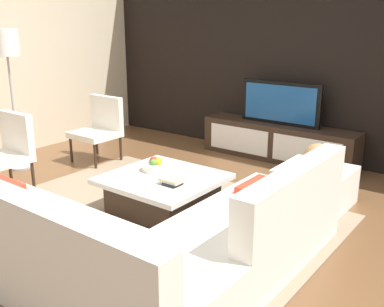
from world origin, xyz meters
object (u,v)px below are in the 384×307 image
Objects in this scene: ottoman at (314,186)px; accent_chair_far at (100,125)px; coffee_table at (163,193)px; media_console at (278,142)px; decorative_ball at (317,156)px; television at (280,103)px; book_stack at (172,181)px; floor_lamp at (7,52)px; accent_chair_near at (8,148)px; sectional_couch at (143,242)px; fruit_bowl at (156,165)px.

accent_chair_far reaches higher than ottoman.
ottoman is (1.12, 1.10, -0.00)m from coffee_table.
decorative_ball is (1.02, -1.20, 0.28)m from media_console.
television reaches higher than decorative_ball.
decorative_ball is 1.52m from book_stack.
coffee_table is 4.07× the size of decorative_ball.
media_console is at bearing 92.78° from book_stack.
media_console is 3.67m from floor_lamp.
accent_chair_far is (-0.03, 1.38, 0.00)m from accent_chair_near.
accent_chair_near reaches higher than coffee_table.
television is 2.45m from accent_chair_far.
sectional_couch is 1.16m from coffee_table.
decorative_ball is (1.02, -1.20, -0.26)m from television.
fruit_bowl is (-1.30, -1.00, 0.23)m from ottoman.
book_stack is at bearing -0.83° from floor_lamp.
coffee_table is at bearing -92.49° from television.
floor_lamp is 3.84m from decorative_ball.
decorative_ball is (1.30, 1.00, 0.10)m from fruit_bowl.
floor_lamp reaches higher than book_stack.
book_stack is at bearing -28.25° from coffee_table.
book_stack is at bearing -31.41° from accent_chair_far.
book_stack is (-0.42, 0.85, 0.13)m from sectional_couch.
sectional_couch is at bearing -56.72° from coffee_table.
accent_chair_far is at bearing -142.45° from media_console.
accent_chair_near reaches higher than book_stack.
media_console is at bearing 87.51° from coffee_table.
decorative_ball reaches higher than book_stack.
decorative_ball reaches higher than coffee_table.
sectional_couch reaches higher than ottoman.
fruit_bowl is at bearing 151.25° from book_stack.
accent_chair_far is at bearing 83.34° from accent_chair_near.
accent_chair_near is at bearing -167.46° from book_stack.
book_stack is (0.40, -0.22, -0.02)m from fruit_bowl.
media_console is 7.77× the size of fruit_bowl.
accent_chair_near is at bearing -123.51° from media_console.
coffee_table is 0.31m from fruit_bowl.
media_console is 0.54m from television.
coffee_table is at bearing -30.95° from accent_chair_far.
book_stack is (2.04, -0.93, -0.07)m from accent_chair_far.
television reaches higher than book_stack.
decorative_ball is (3.53, 1.18, -0.95)m from floor_lamp.
accent_chair_far is at bearing 156.56° from fruit_bowl.
floor_lamp is at bearing -129.96° from accent_chair_far.
fruit_bowl reaches higher than ottoman.
accent_chair_far is 3.35× the size of decorative_ball.
sectional_couch is at bearing -63.82° from book_stack.
accent_chair_near is at bearing -162.54° from coffee_table.
media_console is at bearing 130.45° from ottoman.
sectional_couch reaches higher than media_console.
accent_chair_near is 3.35× the size of decorative_ball.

